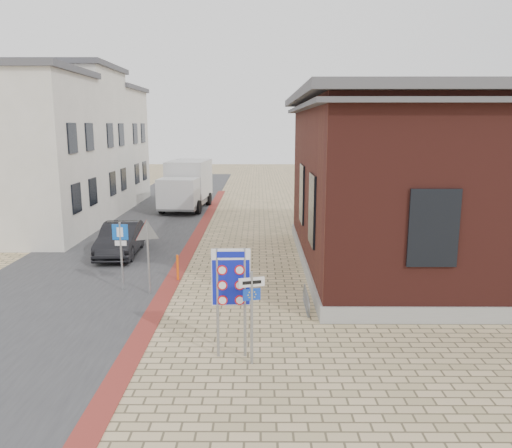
# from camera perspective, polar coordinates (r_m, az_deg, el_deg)

# --- Properties ---
(ground) EXTENTS (120.00, 120.00, 0.00)m
(ground) POSITION_cam_1_polar(r_m,az_deg,el_deg) (13.78, -4.67, -12.77)
(ground) COLOR tan
(ground) RESTS_ON ground
(road_strip) EXTENTS (7.00, 60.00, 0.02)m
(road_strip) POSITION_cam_1_polar(r_m,az_deg,el_deg) (28.88, -13.05, -0.20)
(road_strip) COLOR #38383A
(road_strip) RESTS_ON ground
(curb_strip) EXTENTS (0.60, 40.00, 0.02)m
(curb_strip) POSITION_cam_1_polar(r_m,az_deg,el_deg) (23.43, -7.47, -2.63)
(curb_strip) COLOR maroon
(curb_strip) RESTS_ON ground
(brick_building) EXTENTS (13.00, 13.00, 6.80)m
(brick_building) POSITION_cam_1_polar(r_m,az_deg,el_deg) (21.15, 22.11, 4.69)
(brick_building) COLOR gray
(brick_building) RESTS_ON ground
(townhouse_near) EXTENTS (7.40, 6.40, 8.30)m
(townhouse_near) POSITION_cam_1_polar(r_m,az_deg,el_deg) (27.42, -26.24, 7.12)
(townhouse_near) COLOR beige
(townhouse_near) RESTS_ON ground
(townhouse_mid) EXTENTS (7.40, 6.40, 9.10)m
(townhouse_mid) POSITION_cam_1_polar(r_m,az_deg,el_deg) (32.88, -21.66, 8.68)
(townhouse_mid) COLOR beige
(townhouse_mid) RESTS_ON ground
(townhouse_far) EXTENTS (7.40, 6.40, 8.30)m
(townhouse_far) POSITION_cam_1_polar(r_m,az_deg,el_deg) (38.53, -18.31, 8.57)
(townhouse_far) COLOR beige
(townhouse_far) RESTS_ON ground
(bike_rack) EXTENTS (0.08, 1.80, 0.60)m
(bike_rack) POSITION_cam_1_polar(r_m,az_deg,el_deg) (15.75, 5.78, -8.63)
(bike_rack) COLOR slate
(bike_rack) RESTS_ON ground
(sedan) EXTENTS (1.74, 4.35, 1.41)m
(sedan) POSITION_cam_1_polar(r_m,az_deg,el_deg) (22.56, -15.21, -1.68)
(sedan) COLOR black
(sedan) RESTS_ON ground
(box_truck) EXTENTS (3.03, 6.34, 3.22)m
(box_truck) POSITION_cam_1_polar(r_m,az_deg,el_deg) (33.96, -7.93, 4.49)
(box_truck) COLOR slate
(box_truck) RESTS_ON ground
(border_sign) EXTENTS (0.93, 0.09, 2.74)m
(border_sign) POSITION_cam_1_polar(r_m,az_deg,el_deg) (12.02, -2.87, -6.39)
(border_sign) COLOR gray
(border_sign) RESTS_ON ground
(essen_sign) EXTENTS (0.60, 0.20, 2.28)m
(essen_sign) POSITION_cam_1_polar(r_m,az_deg,el_deg) (11.78, -0.50, -9.15)
(essen_sign) COLOR gray
(essen_sign) RESTS_ON ground
(parking_sign) EXTENTS (0.53, 0.07, 2.40)m
(parking_sign) POSITION_cam_1_polar(r_m,az_deg,el_deg) (17.46, -15.20, -2.29)
(parking_sign) COLOR gray
(parking_sign) RESTS_ON ground
(yield_sign) EXTENTS (0.84, 0.39, 2.50)m
(yield_sign) POSITION_cam_1_polar(r_m,az_deg,el_deg) (16.86, -12.31, -1.66)
(yield_sign) COLOR gray
(yield_sign) RESTS_ON ground
(bollard) EXTENTS (0.11, 0.11, 0.96)m
(bollard) POSITION_cam_1_polar(r_m,az_deg,el_deg) (18.51, -8.95, -4.95)
(bollard) COLOR #F6590C
(bollard) RESTS_ON ground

